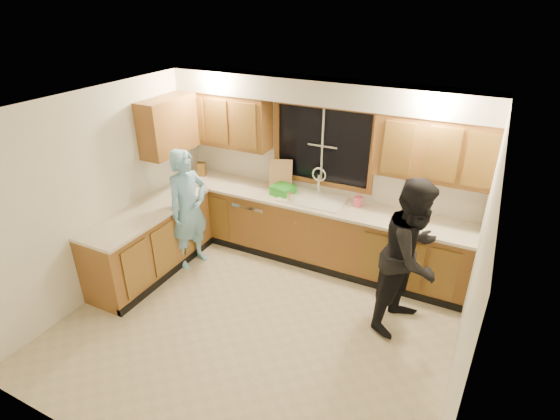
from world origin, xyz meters
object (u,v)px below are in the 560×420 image
at_px(dishwasher, 258,220).
at_px(stove, 119,263).
at_px(dish_crate, 283,190).
at_px(man, 188,209).
at_px(bowl, 402,216).
at_px(soap_bottle, 358,199).
at_px(woman, 412,256).
at_px(knife_block, 202,169).
at_px(sink, 313,204).

distance_m(dishwasher, stove, 2.04).
relative_size(stove, dish_crate, 3.18).
relative_size(stove, man, 0.54).
height_order(dishwasher, dish_crate, dish_crate).
bearing_deg(bowl, soap_bottle, 173.18).
distance_m(stove, woman, 3.48).
distance_m(dish_crate, bowl, 1.63).
bearing_deg(man, bowl, -58.27).
bearing_deg(man, dish_crate, -37.17).
bearing_deg(knife_block, stove, -105.75).
distance_m(sink, soap_bottle, 0.63).
height_order(man, bowl, man).
distance_m(sink, stove, 2.60).
xyz_separation_m(man, dish_crate, (1.01, 0.82, 0.15)).
bearing_deg(knife_block, dish_crate, -19.91).
xyz_separation_m(dishwasher, soap_bottle, (1.46, 0.10, 0.61)).
relative_size(woman, dish_crate, 6.32).
bearing_deg(sink, bowl, 0.75).
relative_size(dishwasher, man, 0.49).
relative_size(stove, bowl, 4.59).
bearing_deg(dish_crate, knife_block, 177.37).
xyz_separation_m(sink, bowl, (1.19, 0.02, 0.08)).
bearing_deg(woman, sink, 79.40).
height_order(stove, woman, woman).
height_order(sink, dishwasher, sink).
xyz_separation_m(dishwasher, dish_crate, (0.41, -0.01, 0.58)).
xyz_separation_m(dishwasher, man, (-0.59, -0.84, 0.43)).
relative_size(woman, knife_block, 8.54).
bearing_deg(knife_block, soap_bottle, -16.19).
height_order(stove, bowl, bowl).
bearing_deg(dish_crate, sink, 3.49).
distance_m(stove, soap_bottle, 3.13).
bearing_deg(bowl, man, -161.78).
relative_size(man, knife_block, 7.97).
relative_size(man, woman, 0.93).
distance_m(woman, knife_block, 3.44).
bearing_deg(dishwasher, woman, -18.01).
bearing_deg(man, stove, 173.37).
xyz_separation_m(sink, woman, (1.49, -0.77, 0.03)).
bearing_deg(stove, woman, 17.72).
relative_size(dishwasher, stove, 0.91).
bearing_deg(soap_bottle, stove, -141.56).
relative_size(stove, knife_block, 4.29).
distance_m(woman, dish_crate, 2.06).
bearing_deg(sink, dish_crate, -176.51).
height_order(dishwasher, man, man).
relative_size(soap_bottle, bowl, 1.03).
xyz_separation_m(sink, knife_block, (-1.85, 0.04, 0.16)).
relative_size(sink, dish_crate, 3.03).
bearing_deg(soap_bottle, man, -155.44).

